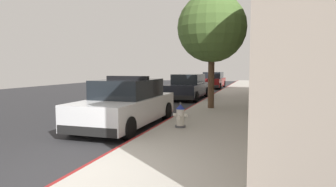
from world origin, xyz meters
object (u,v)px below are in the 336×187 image
(police_cruiser, at_px, (127,104))
(parked_car_dark_far, at_px, (213,80))
(parked_car_silver_ahead, at_px, (188,87))
(street_tree, at_px, (212,28))
(fire_hydrant, at_px, (180,116))

(police_cruiser, height_order, parked_car_dark_far, police_cruiser)
(police_cruiser, relative_size, parked_car_dark_far, 1.00)
(parked_car_silver_ahead, distance_m, street_tree, 6.09)
(parked_car_silver_ahead, distance_m, parked_car_dark_far, 10.39)
(police_cruiser, distance_m, fire_hydrant, 2.01)
(fire_hydrant, height_order, street_tree, street_tree)
(police_cruiser, distance_m, street_tree, 5.58)
(parked_car_dark_far, bearing_deg, fire_hydrant, -84.08)
(parked_car_dark_far, xyz_separation_m, fire_hydrant, (2.06, -19.83, -0.24))
(parked_car_silver_ahead, relative_size, street_tree, 0.95)
(street_tree, bearing_deg, fire_hydrant, -92.28)
(police_cruiser, bearing_deg, fire_hydrant, -11.32)
(parked_car_silver_ahead, height_order, fire_hydrant, parked_car_silver_ahead)
(street_tree, bearing_deg, police_cruiser, -116.83)
(parked_car_silver_ahead, distance_m, fire_hydrant, 9.66)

